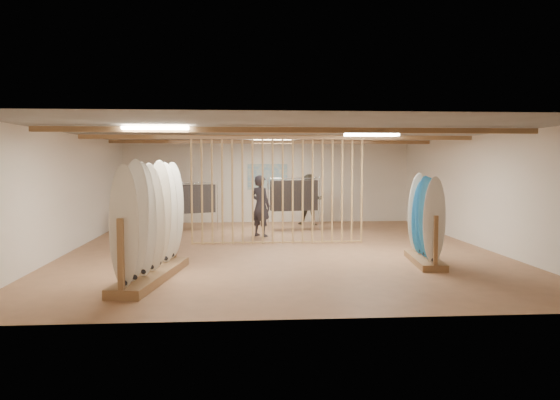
{
  "coord_description": "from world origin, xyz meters",
  "views": [
    {
      "loc": [
        -0.98,
        -13.2,
        2.13
      ],
      "look_at": [
        0.0,
        0.0,
        1.2
      ],
      "focal_mm": 35.0,
      "sensor_mm": 36.0,
      "label": 1
    }
  ],
  "objects": [
    {
      "name": "shopper_b",
      "position": [
        1.37,
        4.87,
        0.97
      ],
      "size": [
        1.11,
        0.97,
        1.94
      ],
      "primitive_type": "imported",
      "rotation": [
        0.0,
        0.0,
        -0.29
      ],
      "color": "#37342B",
      "rests_on": "floor"
    },
    {
      "name": "shopper_a",
      "position": [
        -0.39,
        2.28,
        0.99
      ],
      "size": [
        0.86,
        0.85,
        1.99
      ],
      "primitive_type": "imported",
      "rotation": [
        0.0,
        0.0,
        2.39
      ],
      "color": "#2D2A33",
      "rests_on": "floor"
    },
    {
      "name": "rack_left",
      "position": [
        -2.57,
        -3.34,
        0.73
      ],
      "size": [
        1.06,
        3.07,
        2.11
      ],
      "rotation": [
        0.0,
        0.0,
        -0.16
      ],
      "color": "olive",
      "rests_on": "floor"
    },
    {
      "name": "wall_front",
      "position": [
        0.0,
        -6.0,
        1.4
      ],
      "size": [
        12.0,
        0.0,
        12.0
      ],
      "primitive_type": "plane",
      "rotation": [
        -1.57,
        0.0,
        0.0
      ],
      "color": "white",
      "rests_on": "ground"
    },
    {
      "name": "ceiling",
      "position": [
        0.0,
        0.0,
        2.8
      ],
      "size": [
        12.0,
        12.0,
        0.0
      ],
      "primitive_type": "plane",
      "rotation": [
        3.14,
        0.0,
        0.0
      ],
      "color": "gray",
      "rests_on": "ground"
    },
    {
      "name": "bamboo_partition",
      "position": [
        0.0,
        0.8,
        1.4
      ],
      "size": [
        4.45,
        0.05,
        2.78
      ],
      "color": "tan",
      "rests_on": "ground"
    },
    {
      "name": "rack_right",
      "position": [
        2.88,
        -2.15,
        0.62
      ],
      "size": [
        0.72,
        1.97,
        1.83
      ],
      "rotation": [
        0.0,
        0.0,
        -0.12
      ],
      "color": "olive",
      "rests_on": "floor"
    },
    {
      "name": "poster",
      "position": [
        0.0,
        5.98,
        1.6
      ],
      "size": [
        1.4,
        0.03,
        0.9
      ],
      "primitive_type": "cube",
      "color": "teal",
      "rests_on": "ground"
    },
    {
      "name": "floor",
      "position": [
        0.0,
        0.0,
        0.0
      ],
      "size": [
        12.0,
        12.0,
        0.0
      ],
      "primitive_type": "plane",
      "color": "#A77550",
      "rests_on": "ground"
    },
    {
      "name": "wall_back",
      "position": [
        0.0,
        6.0,
        1.4
      ],
      "size": [
        12.0,
        0.0,
        12.0
      ],
      "primitive_type": "plane",
      "rotation": [
        1.57,
        0.0,
        0.0
      ],
      "color": "white",
      "rests_on": "ground"
    },
    {
      "name": "wall_right",
      "position": [
        5.0,
        0.0,
        1.4
      ],
      "size": [
        0.0,
        12.0,
        12.0
      ],
      "primitive_type": "plane",
      "rotation": [
        1.57,
        0.0,
        -1.57
      ],
      "color": "white",
      "rests_on": "ground"
    },
    {
      "name": "wall_left",
      "position": [
        -5.0,
        0.0,
        1.4
      ],
      "size": [
        0.0,
        12.0,
        12.0
      ],
      "primitive_type": "plane",
      "rotation": [
        1.57,
        0.0,
        1.57
      ],
      "color": "white",
      "rests_on": "ground"
    },
    {
      "name": "clothing_rack_b",
      "position": [
        0.71,
        3.69,
        1.09
      ],
      "size": [
        1.53,
        0.7,
        1.67
      ],
      "rotation": [
        0.0,
        0.0,
        0.23
      ],
      "color": "silver",
      "rests_on": "floor"
    },
    {
      "name": "ceiling_slats",
      "position": [
        0.0,
        0.0,
        2.72
      ],
      "size": [
        9.5,
        6.12,
        0.1
      ],
      "primitive_type": "cube",
      "color": "olive",
      "rests_on": "ground"
    },
    {
      "name": "clothing_rack_a",
      "position": [
        -2.4,
        3.67,
        1.0
      ],
      "size": [
        1.35,
        0.88,
        1.53
      ],
      "rotation": [
        0.0,
        0.0,
        0.43
      ],
      "color": "silver",
      "rests_on": "floor"
    },
    {
      "name": "light_panels",
      "position": [
        0.0,
        0.0,
        2.74
      ],
      "size": [
        1.2,
        0.35,
        0.06
      ],
      "primitive_type": "cube",
      "color": "white",
      "rests_on": "ground"
    }
  ]
}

